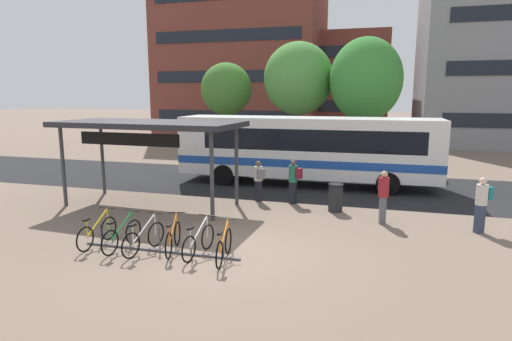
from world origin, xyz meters
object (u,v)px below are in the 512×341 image
Objects in this scene: street_tree_0 at (226,89)px; parked_bicycle_white_4 at (199,242)px; commuter_maroon_pack_0 at (294,179)px; street_tree_1 at (298,79)px; commuter_navy_pack_1 at (383,193)px; street_tree_2 at (366,80)px; commuter_teal_pack_3 at (482,201)px; transit_shelter at (148,127)px; parked_bicycle_yellow_0 at (97,232)px; trash_bin at (336,198)px; city_bus at (305,148)px; parked_bicycle_orange_3 at (173,238)px; parked_bicycle_green_1 at (122,236)px; parked_bicycle_orange_5 at (224,247)px; commuter_grey_pack_2 at (259,178)px; parked_bicycle_white_2 at (144,239)px.

parked_bicycle_white_4 is at bearing -72.23° from street_tree_0.
street_tree_1 reaches higher than commuter_maroon_pack_0.
commuter_navy_pack_1 is 13.28m from street_tree_2.
commuter_navy_pack_1 reaches higher than commuter_teal_pack_3.
street_tree_2 is (2.20, 10.86, 4.13)m from commuter_maroon_pack_0.
commuter_maroon_pack_0 is (5.26, 1.80, -2.05)m from transit_shelter.
commuter_maroon_pack_0 is (4.45, 6.21, 0.62)m from parked_bicycle_yellow_0.
street_tree_2 is at bearing 87.51° from trash_bin.
city_bus is 11.70× the size of trash_bin.
transit_shelter is at bearing -103.10° from street_tree_1.
transit_shelter is at bearing 22.44° from parked_bicycle_orange_3.
street_tree_2 reaches higher than parked_bicycle_white_4.
commuter_teal_pack_3 is at bearing -46.55° from street_tree_0.
trash_bin is (5.30, 5.59, 0.13)m from parked_bicycle_green_1.
parked_bicycle_orange_5 is 1.05× the size of commuter_grey_pack_2.
parked_bicycle_orange_5 is 7.01m from transit_shelter.
city_bus reaches higher than parked_bicycle_orange_3.
commuter_grey_pack_2 reaches higher than parked_bicycle_yellow_0.
commuter_grey_pack_2 is (3.02, 6.20, 0.56)m from parked_bicycle_yellow_0.
parked_bicycle_yellow_0 is 9.02m from commuter_navy_pack_1.
street_tree_1 reaches higher than parked_bicycle_orange_5.
commuter_teal_pack_3 is at bearing 1.90° from transit_shelter.
street_tree_1 reaches higher than street_tree_0.
parked_bicycle_white_2 is 1.04× the size of commuter_grey_pack_2.
trash_bin is at bearing 11.52° from transit_shelter.
parked_bicycle_yellow_0 is 0.23× the size of street_tree_2.
commuter_navy_pack_1 is 0.23× the size of street_tree_1.
parked_bicycle_white_4 is at bearing -119.43° from trash_bin.
commuter_teal_pack_3 is 16.61m from street_tree_1.
street_tree_0 is at bearing -51.45° from city_bus.
commuter_navy_pack_1 is 1.02× the size of commuter_teal_pack_3.
trash_bin is (3.13, -0.67, -0.43)m from commuter_grey_pack_2.
parked_bicycle_orange_5 is at bearing 87.31° from city_bus.
commuter_navy_pack_1 is 1.09× the size of commuter_grey_pack_2.
parked_bicycle_yellow_0 is (-4.24, -9.89, -1.39)m from city_bus.
commuter_navy_pack_1 is at bearing -44.86° from commuter_teal_pack_3.
parked_bicycle_orange_3 is (0.76, 0.25, 0.00)m from parked_bicycle_white_2.
parked_bicycle_white_4 is at bearing 83.50° from commuter_maroon_pack_0.
street_tree_1 is (5.22, -0.66, 0.65)m from street_tree_0.
parked_bicycle_white_2 is 6.49m from commuter_grey_pack_2.
commuter_navy_pack_1 is (6.96, 4.56, 0.65)m from parked_bicycle_green_1.
commuter_teal_pack_3 is 14.02m from street_tree_2.
parked_bicycle_yellow_0 is 0.97× the size of commuter_navy_pack_1.
transit_shelter is at bearing 24.49° from parked_bicycle_green_1.
commuter_grey_pack_2 is (-0.84, 6.27, 0.56)m from parked_bicycle_orange_5.
commuter_teal_pack_3 is 0.23× the size of street_tree_1.
trash_bin is (2.28, 5.60, 0.13)m from parked_bicycle_orange_5.
commuter_grey_pack_2 reaches higher than parked_bicycle_white_2.
city_bus is at bearing -9.41° from parked_bicycle_orange_5.
parked_bicycle_white_4 is 0.98× the size of commuter_maroon_pack_0.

